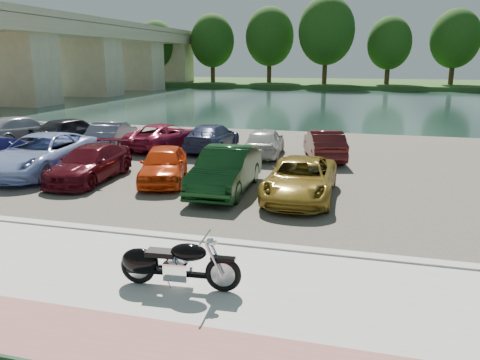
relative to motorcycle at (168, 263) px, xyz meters
The scene contains 22 objects.
ground 0.67m from the motorcycle, 74.00° to the left, with size 200.00×200.00×0.00m, color #595447.
promenade 0.83m from the motorcycle, 81.10° to the right, with size 60.00×6.00×0.10m, color #B9B5AE.
pink_path 2.20m from the motorcycle, 87.30° to the right, with size 60.00×2.00×0.01m, color #955754.
kerb 2.41m from the motorcycle, 87.54° to the left, with size 60.00×0.30×0.14m, color #B9B5AE.
parking_lot 11.37m from the motorcycle, 89.49° to the left, with size 60.00×18.00×0.04m, color #454138.
river 40.36m from the motorcycle, 89.86° to the left, with size 120.00×40.00×0.00m, color #192E2A.
far_bank 72.35m from the motorcycle, 89.92° to the left, with size 120.00×24.00×0.60m, color #1F4418.
bridge 50.15m from the motorcycle, 123.99° to the left, with size 7.00×56.00×8.55m.
far_trees 66.66m from the motorcycle, 86.14° to the left, with size 70.25×10.68×12.52m.
motorcycle is the anchor object (origin of this frame).
car_2 11.08m from the motorcycle, 138.63° to the left, with size 2.44×5.29×1.47m, color #9DAFE5.
car_3 9.09m from the motorcycle, 131.03° to the left, with size 1.70×4.19×1.22m, color #4D0B14.
car_4 8.07m from the motorcycle, 114.58° to the left, with size 1.48×3.68×1.25m, color red.
car_5 6.77m from the motorcycle, 97.54° to the left, with size 1.51×4.34×1.43m, color black.
car_6 6.78m from the motorcycle, 76.79° to the left, with size 2.03×4.40×1.22m, color olive.
car_7 18.53m from the motorcycle, 136.94° to the left, with size 1.93×4.76×1.38m, color #A09FA8.
car_8 16.77m from the motorcycle, 129.80° to the left, with size 1.68×4.18×1.43m, color black.
car_9 14.96m from the motorcycle, 123.58° to the left, with size 1.41×4.04×1.33m, color #59596B.
car_10 14.33m from the motorcycle, 114.19° to the left, with size 2.04×4.43×1.23m, color maroon.
car_11 13.81m from the motorcycle, 104.91° to the left, with size 1.75×4.30×1.25m, color navy.
car_12 12.64m from the motorcycle, 93.94° to the left, with size 1.53×3.80×1.29m, color #BABBB6.
car_13 12.78m from the motorcycle, 82.19° to the left, with size 1.35×3.88×1.28m, color #441212.
Camera 1 is at (3.25, -7.75, 4.24)m, focal length 35.00 mm.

